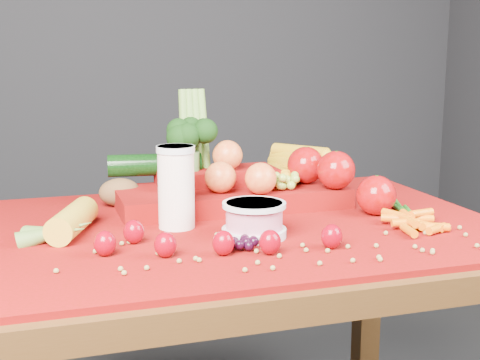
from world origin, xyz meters
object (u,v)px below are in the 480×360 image
object	(u,v)px
milk_glass	(176,184)
produce_mound	(246,180)
yogurt_bowl	(254,218)
table	(243,272)

from	to	relation	value
milk_glass	produce_mound	bearing A→B (deg)	36.18
yogurt_bowl	produce_mound	size ratio (longest dim) A/B	0.21
yogurt_bowl	produce_mound	distance (m)	0.26
table	milk_glass	xyz separation A→B (m)	(-0.14, 0.01, 0.20)
table	yogurt_bowl	bearing A→B (deg)	-95.81
table	yogurt_bowl	distance (m)	0.18
table	yogurt_bowl	xyz separation A→B (m)	(-0.01, -0.10, 0.14)
produce_mound	yogurt_bowl	bearing A→B (deg)	-104.51
milk_glass	yogurt_bowl	world-z (taller)	milk_glass
produce_mound	milk_glass	bearing A→B (deg)	-143.82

